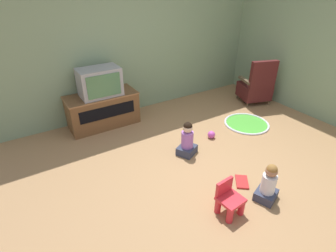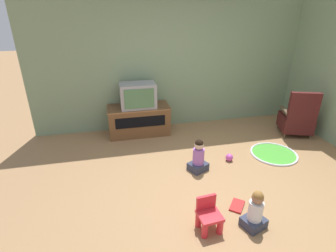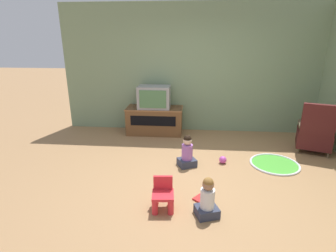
{
  "view_description": "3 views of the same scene",
  "coord_description": "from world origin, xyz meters",
  "px_view_note": "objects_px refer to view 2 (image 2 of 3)",
  "views": [
    {
      "loc": [
        -2.17,
        -2.2,
        2.37
      ],
      "look_at": [
        -0.55,
        0.39,
        0.63
      ],
      "focal_mm": 28.0,
      "sensor_mm": 36.0,
      "label": 1
    },
    {
      "loc": [
        -1.41,
        -2.92,
        2.4
      ],
      "look_at": [
        -0.69,
        0.31,
        0.9
      ],
      "focal_mm": 28.0,
      "sensor_mm": 36.0,
      "label": 2
    },
    {
      "loc": [
        -0.13,
        -3.52,
        2.03
      ],
      "look_at": [
        -0.46,
        0.17,
        0.79
      ],
      "focal_mm": 28.0,
      "sensor_mm": 36.0,
      "label": 3
    }
  ],
  "objects_px": {
    "black_armchair": "(297,119)",
    "toy_ball": "(229,157)",
    "television": "(138,95)",
    "book": "(237,206)",
    "tv_cabinet": "(139,119)",
    "child_watching_center": "(198,157)",
    "child_watching_left": "(255,212)",
    "yellow_kid_chair": "(209,217)"
  },
  "relations": [
    {
      "from": "child_watching_left",
      "to": "book",
      "type": "relative_size",
      "value": 1.72
    },
    {
      "from": "yellow_kid_chair",
      "to": "toy_ball",
      "type": "height_order",
      "value": "yellow_kid_chair"
    },
    {
      "from": "yellow_kid_chair",
      "to": "black_armchair",
      "type": "bearing_deg",
      "value": 32.07
    },
    {
      "from": "tv_cabinet",
      "to": "black_armchair",
      "type": "xyz_separation_m",
      "value": [
        3.09,
        -0.78,
        0.05
      ]
    },
    {
      "from": "child_watching_center",
      "to": "toy_ball",
      "type": "bearing_deg",
      "value": -12.83
    },
    {
      "from": "book",
      "to": "tv_cabinet",
      "type": "bearing_deg",
      "value": 61.13
    },
    {
      "from": "television",
      "to": "book",
      "type": "xyz_separation_m",
      "value": [
        0.99,
        -2.46,
        -0.82
      ]
    },
    {
      "from": "tv_cabinet",
      "to": "book",
      "type": "bearing_deg",
      "value": -68.4
    },
    {
      "from": "black_armchair",
      "to": "book",
      "type": "bearing_deg",
      "value": 57.87
    },
    {
      "from": "black_armchair",
      "to": "child_watching_center",
      "type": "distance_m",
      "value": 2.47
    },
    {
      "from": "yellow_kid_chair",
      "to": "child_watching_left",
      "type": "distance_m",
      "value": 0.55
    },
    {
      "from": "television",
      "to": "book",
      "type": "distance_m",
      "value": 2.78
    },
    {
      "from": "tv_cabinet",
      "to": "television",
      "type": "distance_m",
      "value": 0.53
    },
    {
      "from": "yellow_kid_chair",
      "to": "toy_ball",
      "type": "xyz_separation_m",
      "value": [
        0.89,
        1.35,
        -0.11
      ]
    },
    {
      "from": "black_armchair",
      "to": "toy_ball",
      "type": "height_order",
      "value": "black_armchair"
    },
    {
      "from": "child_watching_left",
      "to": "tv_cabinet",
      "type": "bearing_deg",
      "value": 89.82
    },
    {
      "from": "book",
      "to": "black_armchair",
      "type": "bearing_deg",
      "value": -11.36
    },
    {
      "from": "toy_ball",
      "to": "television",
      "type": "bearing_deg",
      "value": 134.69
    },
    {
      "from": "television",
      "to": "yellow_kid_chair",
      "type": "height_order",
      "value": "television"
    },
    {
      "from": "black_armchair",
      "to": "child_watching_center",
      "type": "bearing_deg",
      "value": 37.17
    },
    {
      "from": "tv_cabinet",
      "to": "child_watching_center",
      "type": "distance_m",
      "value": 1.74
    },
    {
      "from": "television",
      "to": "toy_ball",
      "type": "distance_m",
      "value": 2.09
    },
    {
      "from": "tv_cabinet",
      "to": "toy_ball",
      "type": "distance_m",
      "value": 1.98
    },
    {
      "from": "tv_cabinet",
      "to": "book",
      "type": "xyz_separation_m",
      "value": [
        0.99,
        -2.49,
        -0.3
      ]
    },
    {
      "from": "television",
      "to": "toy_ball",
      "type": "bearing_deg",
      "value": -45.31
    },
    {
      "from": "television",
      "to": "black_armchair",
      "type": "bearing_deg",
      "value": -13.62
    },
    {
      "from": "black_armchair",
      "to": "child_watching_left",
      "type": "relative_size",
      "value": 1.88
    },
    {
      "from": "child_watching_center",
      "to": "book",
      "type": "xyz_separation_m",
      "value": [
        0.23,
        -0.93,
        -0.22
      ]
    },
    {
      "from": "black_armchair",
      "to": "yellow_kid_chair",
      "type": "bearing_deg",
      "value": 55.88
    },
    {
      "from": "black_armchair",
      "to": "yellow_kid_chair",
      "type": "height_order",
      "value": "black_armchair"
    },
    {
      "from": "book",
      "to": "child_watching_center",
      "type": "bearing_deg",
      "value": 53.51
    },
    {
      "from": "tv_cabinet",
      "to": "television",
      "type": "height_order",
      "value": "television"
    },
    {
      "from": "black_armchair",
      "to": "child_watching_left",
      "type": "height_order",
      "value": "black_armchair"
    },
    {
      "from": "black_armchair",
      "to": "television",
      "type": "bearing_deg",
      "value": 5.14
    },
    {
      "from": "child_watching_center",
      "to": "toy_ball",
      "type": "xyz_separation_m",
      "value": [
        0.61,
        0.15,
        -0.17
      ]
    },
    {
      "from": "child_watching_left",
      "to": "toy_ball",
      "type": "relative_size",
      "value": 4.04
    },
    {
      "from": "black_armchair",
      "to": "toy_ball",
      "type": "distance_m",
      "value": 1.86
    },
    {
      "from": "child_watching_left",
      "to": "toy_ball",
      "type": "distance_m",
      "value": 1.48
    },
    {
      "from": "television",
      "to": "child_watching_left",
      "type": "bearing_deg",
      "value": -70.09
    },
    {
      "from": "television",
      "to": "yellow_kid_chair",
      "type": "bearing_deg",
      "value": -80.02
    },
    {
      "from": "child_watching_left",
      "to": "child_watching_center",
      "type": "relative_size",
      "value": 0.94
    },
    {
      "from": "toy_ball",
      "to": "book",
      "type": "bearing_deg",
      "value": -109.36
    }
  ]
}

